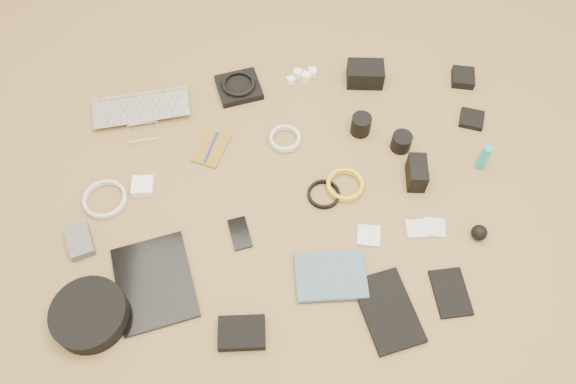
{
  "coord_description": "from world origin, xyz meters",
  "views": [
    {
      "loc": [
        -0.02,
        -0.94,
        1.55
      ],
      "look_at": [
        0.04,
        -0.01,
        0.02
      ],
      "focal_mm": 35.0,
      "sensor_mm": 36.0,
      "label": 1
    }
  ],
  "objects": [
    {
      "name": "tablet",
      "position": [
        -0.37,
        -0.29,
        0.01
      ],
      "size": [
        0.28,
        0.32,
        0.01
      ],
      "primitive_type": "cube",
      "rotation": [
        0.0,
        0.0,
        0.24
      ],
      "color": "black",
      "rests_on": "ground"
    },
    {
      "name": "charger_d",
      "position": [
        0.13,
        0.48,
        0.01
      ],
      "size": [
        0.04,
        0.04,
        0.03
      ],
      "primitive_type": "cube",
      "rotation": [
        0.0,
        0.0,
        -0.43
      ],
      "color": "white",
      "rests_on": "ground"
    },
    {
      "name": "air_blower",
      "position": [
        0.61,
        -0.19,
        0.02
      ],
      "size": [
        0.05,
        0.05,
        0.05
      ],
      "primitive_type": "sphere",
      "rotation": [
        0.0,
        0.0,
        0.09
      ],
      "color": "black",
      "rests_on": "ground"
    },
    {
      "name": "cable_yellow",
      "position": [
        0.22,
        0.01,
        0.01
      ],
      "size": [
        0.15,
        0.15,
        0.01
      ],
      "primitive_type": "torus",
      "rotation": [
        0.0,
        0.0,
        0.29
      ],
      "color": "gold",
      "rests_on": "ground"
    },
    {
      "name": "battery_charger",
      "position": [
        -0.61,
        -0.15,
        0.02
      ],
      "size": [
        0.1,
        0.13,
        0.03
      ],
      "primitive_type": "cube",
      "rotation": [
        0.0,
        0.0,
        0.35
      ],
      "color": "#515155",
      "rests_on": "ground"
    },
    {
      "name": "lens_pouch",
      "position": [
        0.7,
        0.44,
        0.02
      ],
      "size": [
        0.09,
        0.1,
        0.03
      ],
      "primitive_type": "cube",
      "rotation": [
        0.0,
        0.0,
        -0.2
      ],
      "color": "black",
      "rests_on": "ground"
    },
    {
      "name": "phone",
      "position": [
        -0.12,
        -0.14,
        0.0
      ],
      "size": [
        0.08,
        0.12,
        0.01
      ],
      "primitive_type": "cube",
      "rotation": [
        0.0,
        0.0,
        0.22
      ],
      "color": "black",
      "rests_on": "ground"
    },
    {
      "name": "notebook_black_a",
      "position": [
        0.3,
        -0.42,
        0.01
      ],
      "size": [
        0.19,
        0.26,
        0.02
      ],
      "primitive_type": "cube",
      "rotation": [
        0.0,
        0.0,
        0.24
      ],
      "color": "black",
      "rests_on": "ground"
    },
    {
      "name": "laptop",
      "position": [
        -0.45,
        0.31,
        0.01
      ],
      "size": [
        0.36,
        0.28,
        0.03
      ],
      "primitive_type": "imported",
      "rotation": [
        0.0,
        0.0,
        0.14
      ],
      "color": "silver",
      "rests_on": "ground"
    },
    {
      "name": "pen_blue",
      "position": [
        -0.21,
        0.18,
        0.01
      ],
      "size": [
        0.05,
        0.12,
        0.01
      ],
      "primitive_type": "cylinder",
      "rotation": [
        1.57,
        0.0,
        -0.33
      ],
      "color": "#152BAC",
      "rests_on": "notebook_olive"
    },
    {
      "name": "headphone_case",
      "position": [
        -0.54,
        -0.39,
        0.03
      ],
      "size": [
        0.22,
        0.22,
        0.06
      ],
      "primitive_type": "cylinder",
      "rotation": [
        0.0,
        0.0,
        0.02
      ],
      "color": "black",
      "rests_on": "ground"
    },
    {
      "name": "charger_a",
      "position": [
        0.07,
        0.47,
        0.01
      ],
      "size": [
        0.03,
        0.03,
        0.02
      ],
      "primitive_type": "cube",
      "rotation": [
        0.0,
        0.0,
        0.37
      ],
      "color": "white",
      "rests_on": "ground"
    },
    {
      "name": "charger_c",
      "position": [
        0.1,
        0.5,
        0.01
      ],
      "size": [
        0.04,
        0.04,
        0.03
      ],
      "primitive_type": "cube",
      "rotation": [
        0.0,
        0.0,
        -0.39
      ],
      "color": "white",
      "rests_on": "ground"
    },
    {
      "name": "cable_white_a",
      "position": [
        0.04,
        0.2,
        0.01
      ],
      "size": [
        0.12,
        0.12,
        0.01
      ],
      "primitive_type": "torus",
      "rotation": [
        0.0,
        0.0,
        -0.14
      ],
      "color": "silver",
      "rests_on": "ground"
    },
    {
      "name": "notebook_black_b",
      "position": [
        0.49,
        -0.37,
        0.01
      ],
      "size": [
        0.11,
        0.15,
        0.01
      ],
      "primitive_type": "cube",
      "rotation": [
        0.0,
        0.0,
        0.07
      ],
      "color": "black",
      "rests_on": "ground"
    },
    {
      "name": "filter_case_left",
      "position": [
        0.27,
        -0.17,
        0.0
      ],
      "size": [
        0.08,
        0.08,
        0.01
      ],
      "primitive_type": "cube",
      "rotation": [
        0.0,
        0.0,
        -0.18
      ],
      "color": "silver",
      "rests_on": "ground"
    },
    {
      "name": "cable_white_b",
      "position": [
        -0.55,
        -0.0,
        0.01
      ],
      "size": [
        0.16,
        0.16,
        0.01
      ],
      "primitive_type": "torus",
      "rotation": [
        0.0,
        0.0,
        -0.15
      ],
      "color": "silver",
      "rests_on": "ground"
    },
    {
      "name": "drive_case",
      "position": [
        -0.12,
        -0.46,
        0.02
      ],
      "size": [
        0.13,
        0.1,
        0.03
      ],
      "primitive_type": "cube",
      "rotation": [
        0.0,
        0.0,
        -0.02
      ],
      "color": "black",
      "rests_on": "ground"
    },
    {
      "name": "dslr_camera",
      "position": [
        0.34,
        0.46,
        0.04
      ],
      "size": [
        0.14,
        0.1,
        0.07
      ],
      "primitive_type": "cube",
      "rotation": [
        0.0,
        0.0,
        -0.09
      ],
      "color": "black",
      "rests_on": "ground"
    },
    {
      "name": "headphone_pouch",
      "position": [
        -0.12,
        0.44,
        0.01
      ],
      "size": [
        0.18,
        0.17,
        0.03
      ],
      "primitive_type": "cube",
      "rotation": [
        0.0,
        0.0,
        0.24
      ],
      "color": "black",
      "rests_on": "ground"
    },
    {
      "name": "card_reader",
      "position": [
        0.69,
        0.25,
        0.01
      ],
      "size": [
        0.1,
        0.1,
        0.02
      ],
      "primitive_type": "cube",
      "rotation": [
        0.0,
        0.0,
        -0.33
      ],
      "color": "black",
      "rests_on": "ground"
    },
    {
      "name": "notebook_olive",
      "position": [
        -0.21,
        0.18,
        0.0
      ],
      "size": [
        0.14,
        0.17,
        0.01
      ],
      "primitive_type": "cube",
      "rotation": [
        0.0,
        0.0,
        -0.4
      ],
      "color": "brown",
      "rests_on": "ground"
    },
    {
      "name": "charger_b",
      "position": [
        0.16,
        0.5,
        0.01
      ],
      "size": [
        0.03,
        0.03,
        0.03
      ],
      "primitive_type": "cube",
      "rotation": [
        0.0,
        0.0,
        -0.06
      ],
      "color": "white",
      "rests_on": "ground"
    },
    {
      "name": "filter_case_mid",
      "position": [
        0.43,
        -0.16,
        0.0
      ],
      "size": [
        0.06,
        0.06,
        0.01
      ],
      "primitive_type": "cube",
      "rotation": [
        0.0,
        0.0,
        -0.02
      ],
      "color": "silver",
      "rests_on": "ground"
    },
    {
      "name": "power_brick",
      "position": [
        -0.43,
        0.04,
        0.01
      ],
      "size": [
        0.07,
        0.07,
        0.03
      ],
      "primitive_type": "cube",
      "rotation": [
        0.0,
        0.0,
        -0.02
      ],
      "color": "white",
      "rests_on": "ground"
    },
    {
      "name": "cable_black",
      "position": [
        0.15,
        -0.02,
        0.0
      ],
      "size": [
        0.13,
        0.13,
        0.01
      ],
      "primitive_type": "torus",
      "rotation": [
        0.0,
        0.0,
        -0.27
      ],
      "color": "black",
      "rests_on": "ground"
    },
    {
      "name": "paperback",
      "position": [
        0.15,
        -0.38,
        0.01
      ],
      "size": [
        0.21,
        0.15,
        0.02
      ],
      "primitive_type": "imported",
      "rotation": [
        0.0,
        0.0,
        1.57
      ],
      "color": "#3F576A",
      "rests_on": "ground"
    },
    {
      "name": "flash",
      "position": [
        0.45,
        0.02,
        0.04
      ],
      "size": [
        0.07,
        0.11,
        0.08
      ],
      "primitive_type": "cube",
      "rotation": [
        0.0,
        0.0,
        -0.1
      ],
      "color": "black",
      "rests_on": "ground"
    },
    {
      "name": "headphones",
      "position": [
        -0.12,
        0.44,
        0.03
      ],
      "size": [
        0.13,
        0.13,
        0.02
      ],
      "primitive_type": "torus",
      "rotation": [
        0.0,
        0.0,
        -0.04
      ],
      "color": "black",
      "rests_on": "headphone_pouch"
    },
    {
      "name": "lens_cleaner",
      "position": [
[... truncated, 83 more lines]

